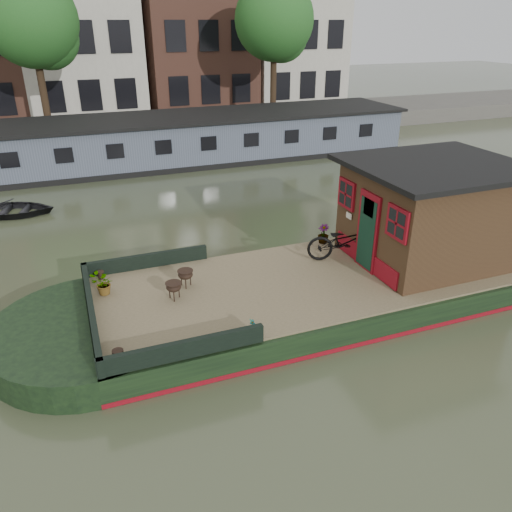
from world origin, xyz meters
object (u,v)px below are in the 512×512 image
object	(u,v)px
dinghy	(9,206)
brazier_rear	(174,291)
cabin	(431,211)
bicycle	(345,241)
brazier_front	(186,278)

from	to	relation	value
dinghy	brazier_rear	bearing A→B (deg)	-140.46
brazier_rear	dinghy	size ratio (longest dim) A/B	0.13
cabin	dinghy	bearing A→B (deg)	138.54
cabin	bicycle	world-z (taller)	cabin
brazier_rear	dinghy	bearing A→B (deg)	113.38
brazier_rear	bicycle	bearing A→B (deg)	5.32
bicycle	brazier_front	bearing A→B (deg)	107.38
bicycle	dinghy	size ratio (longest dim) A/B	0.63
cabin	brazier_rear	xyz separation A→B (m)	(-6.39, 0.18, -1.03)
brazier_front	dinghy	world-z (taller)	brazier_front
dinghy	cabin	bearing A→B (deg)	-115.29
cabin	bicycle	bearing A→B (deg)	163.42
brazier_front	brazier_rear	xyz separation A→B (m)	(-0.37, -0.46, -0.00)
brazier_front	brazier_rear	bearing A→B (deg)	-128.70
brazier_rear	dinghy	world-z (taller)	brazier_rear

